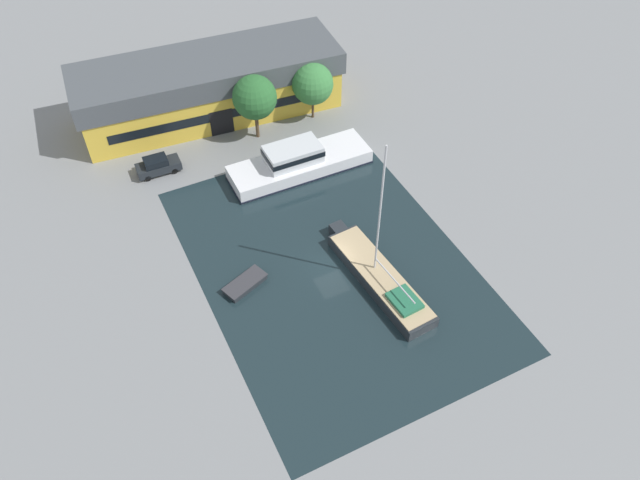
{
  "coord_description": "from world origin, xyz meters",
  "views": [
    {
      "loc": [
        -16.14,
        -30.28,
        39.62
      ],
      "look_at": [
        0.0,
        2.26,
        1.0
      ],
      "focal_mm": 35.0,
      "sensor_mm": 36.0,
      "label": 1
    }
  ],
  "objects_px": {
    "quay_tree_near_building": "(255,97)",
    "motor_cruiser": "(298,162)",
    "sailboat_moored": "(379,277)",
    "small_dinghy": "(245,284)",
    "quay_tree_by_water": "(313,84)",
    "parked_car": "(158,165)",
    "warehouse_building": "(209,86)"
  },
  "relations": [
    {
      "from": "quay_tree_near_building",
      "to": "motor_cruiser",
      "type": "relative_size",
      "value": 0.5
    },
    {
      "from": "sailboat_moored",
      "to": "small_dinghy",
      "type": "height_order",
      "value": "sailboat_moored"
    },
    {
      "from": "quay_tree_by_water",
      "to": "motor_cruiser",
      "type": "xyz_separation_m",
      "value": [
        -5.14,
        -7.35,
        -2.99
      ]
    },
    {
      "from": "sailboat_moored",
      "to": "motor_cruiser",
      "type": "height_order",
      "value": "sailboat_moored"
    },
    {
      "from": "quay_tree_by_water",
      "to": "sailboat_moored",
      "type": "distance_m",
      "value": 23.82
    },
    {
      "from": "quay_tree_by_water",
      "to": "small_dinghy",
      "type": "xyz_separation_m",
      "value": [
        -15.13,
        -18.5,
        -3.81
      ]
    },
    {
      "from": "parked_car",
      "to": "small_dinghy",
      "type": "bearing_deg",
      "value": 9.25
    },
    {
      "from": "warehouse_building",
      "to": "quay_tree_near_building",
      "type": "relative_size",
      "value": 4.04
    },
    {
      "from": "quay_tree_by_water",
      "to": "small_dinghy",
      "type": "bearing_deg",
      "value": -129.29
    },
    {
      "from": "warehouse_building",
      "to": "quay_tree_by_water",
      "type": "bearing_deg",
      "value": -26.3
    },
    {
      "from": "quay_tree_near_building",
      "to": "small_dinghy",
      "type": "distance_m",
      "value": 20.41
    },
    {
      "from": "quay_tree_near_building",
      "to": "motor_cruiser",
      "type": "xyz_separation_m",
      "value": [
        1.42,
        -6.83,
        -3.61
      ]
    },
    {
      "from": "parked_car",
      "to": "motor_cruiser",
      "type": "distance_m",
      "value": 13.52
    },
    {
      "from": "quay_tree_by_water",
      "to": "sailboat_moored",
      "type": "relative_size",
      "value": 0.46
    },
    {
      "from": "motor_cruiser",
      "to": "small_dinghy",
      "type": "xyz_separation_m",
      "value": [
        -9.99,
        -11.15,
        -0.82
      ]
    },
    {
      "from": "quay_tree_near_building",
      "to": "small_dinghy",
      "type": "xyz_separation_m",
      "value": [
        -8.57,
        -17.98,
        -4.43
      ]
    },
    {
      "from": "parked_car",
      "to": "motor_cruiser",
      "type": "xyz_separation_m",
      "value": [
        12.21,
        -5.81,
        0.24
      ]
    },
    {
      "from": "quay_tree_near_building",
      "to": "small_dinghy",
      "type": "bearing_deg",
      "value": -115.47
    },
    {
      "from": "quay_tree_by_water",
      "to": "parked_car",
      "type": "bearing_deg",
      "value": -174.93
    },
    {
      "from": "warehouse_building",
      "to": "motor_cruiser",
      "type": "xyz_separation_m",
      "value": [
        4.14,
        -12.96,
        -2.12
      ]
    },
    {
      "from": "quay_tree_by_water",
      "to": "motor_cruiser",
      "type": "bearing_deg",
      "value": -124.99
    },
    {
      "from": "motor_cruiser",
      "to": "small_dinghy",
      "type": "relative_size",
      "value": 3.47
    },
    {
      "from": "parked_car",
      "to": "sailboat_moored",
      "type": "xyz_separation_m",
      "value": [
        12.19,
        -21.46,
        -0.22
      ]
    },
    {
      "from": "motor_cruiser",
      "to": "parked_car",
      "type": "bearing_deg",
      "value": 65.08
    },
    {
      "from": "motor_cruiser",
      "to": "sailboat_moored",
      "type": "bearing_deg",
      "value": -179.54
    },
    {
      "from": "parked_car",
      "to": "motor_cruiser",
      "type": "relative_size",
      "value": 0.3
    },
    {
      "from": "sailboat_moored",
      "to": "small_dinghy",
      "type": "xyz_separation_m",
      "value": [
        -9.97,
        4.51,
        -0.36
      ]
    },
    {
      "from": "quay_tree_near_building",
      "to": "small_dinghy",
      "type": "height_order",
      "value": "quay_tree_near_building"
    },
    {
      "from": "motor_cruiser",
      "to": "quay_tree_by_water",
      "type": "bearing_deg",
      "value": -34.47
    },
    {
      "from": "warehouse_building",
      "to": "parked_car",
      "type": "xyz_separation_m",
      "value": [
        -8.07,
        -7.16,
        -2.36
      ]
    },
    {
      "from": "small_dinghy",
      "to": "sailboat_moored",
      "type": "bearing_deg",
      "value": -134.78
    },
    {
      "from": "sailboat_moored",
      "to": "motor_cruiser",
      "type": "relative_size",
      "value": 0.97
    }
  ]
}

